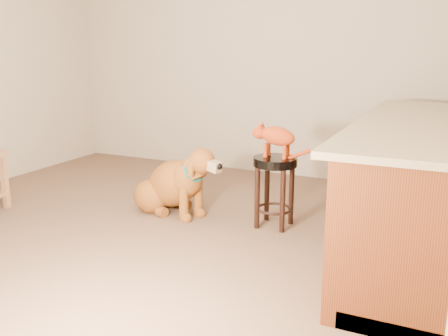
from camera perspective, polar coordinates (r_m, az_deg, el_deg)
The scene contains 7 objects.
floor at distance 4.22m, azimuth -7.91°, elevation -6.20°, with size 4.50×4.00×0.01m, color brown.
room_shell at distance 3.98m, azimuth -8.75°, elevation 17.13°, with size 4.54×4.04×2.62m.
cabinet_run at distance 3.75m, azimuth 20.44°, elevation -2.50°, with size 0.70×2.56×0.94m.
padded_stool at distance 4.01m, azimuth 5.84°, elevation -1.10°, with size 0.35×0.35×0.57m.
wood_stool at distance 4.06m, azimuth 18.86°, elevation -1.95°, with size 0.53×0.53×0.74m.
golden_retriever at distance 4.37m, azimuth -5.73°, elevation -1.97°, with size 1.01×0.61×0.67m.
tabby_kitten at distance 3.95m, azimuth 5.81°, elevation 3.55°, with size 0.48×0.17×0.30m.
Camera 1 is at (2.20, -3.31, 1.44)m, focal length 40.00 mm.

